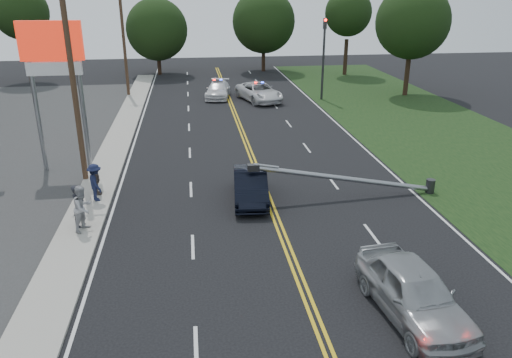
{
  "coord_description": "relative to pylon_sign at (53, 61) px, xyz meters",
  "views": [
    {
      "loc": [
        -3.53,
        -13.59,
        9.64
      ],
      "look_at": [
        -0.81,
        6.68,
        1.7
      ],
      "focal_mm": 35.0,
      "sensor_mm": 36.0,
      "label": 1
    }
  ],
  "objects": [
    {
      "name": "bystander_b",
      "position": [
        2.39,
        -8.13,
        -4.89
      ],
      "size": [
        1.1,
        1.19,
        1.97
      ],
      "primitive_type": "imported",
      "rotation": [
        0.0,
        0.0,
        1.09
      ],
      "color": "#A4A4A8",
      "rests_on": "sidewalk"
    },
    {
      "name": "fallen_streetlight",
      "position": [
        14.69,
        -6.0,
        -5.08
      ],
      "size": [
        9.36,
        0.44,
        1.91
      ],
      "color": "#2D2D30",
      "rests_on": "ground"
    },
    {
      "name": "emergency_a",
      "position": [
        13.11,
        16.2,
        -5.2
      ],
      "size": [
        4.15,
        6.22,
        1.59
      ],
      "primitive_type": "imported",
      "rotation": [
        0.0,
        0.0,
        0.29
      ],
      "color": "silver",
      "rests_on": "ground"
    },
    {
      "name": "centerline_yellow",
      "position": [
        10.5,
        -4.0,
        -5.99
      ],
      "size": [
        0.36,
        80.0,
        0.0
      ],
      "primitive_type": "cube",
      "color": "gold",
      "rests_on": "ground"
    },
    {
      "name": "tree_8",
      "position": [
        24.92,
        28.9,
        0.82
      ],
      "size": [
        5.18,
        5.18,
        9.43
      ],
      "color": "black",
      "rests_on": "ground"
    },
    {
      "name": "grass_verge",
      "position": [
        24.0,
        -4.0,
        -5.99
      ],
      "size": [
        12.0,
        80.0,
        0.01
      ],
      "primitive_type": "cube",
      "color": "black",
      "rests_on": "ground"
    },
    {
      "name": "emergency_b",
      "position": [
        9.56,
        18.04,
        -5.28
      ],
      "size": [
        2.78,
        5.21,
        1.44
      ],
      "primitive_type": "imported",
      "rotation": [
        0.0,
        0.0,
        -0.16
      ],
      "color": "silver",
      "rests_on": "ground"
    },
    {
      "name": "crashed_sedan",
      "position": [
        9.63,
        -5.71,
        -5.26
      ],
      "size": [
        1.9,
        4.57,
        1.47
      ],
      "primitive_type": "imported",
      "rotation": [
        0.0,
        0.0,
        -0.08
      ],
      "color": "black",
      "rests_on": "ground"
    },
    {
      "name": "pylon_sign",
      "position": [
        0.0,
        0.0,
        0.0
      ],
      "size": [
        3.2,
        0.35,
        8.0
      ],
      "color": "gray",
      "rests_on": "ground"
    },
    {
      "name": "tree_7",
      "position": [
        15.95,
        32.73,
        -0.25
      ],
      "size": [
        7.32,
        7.32,
        9.42
      ],
      "color": "black",
      "rests_on": "ground"
    },
    {
      "name": "waiting_sedan",
      "position": [
        13.5,
        -15.32,
        -5.14
      ],
      "size": [
        2.53,
        5.21,
        1.71
      ],
      "primitive_type": "imported",
      "rotation": [
        0.0,
        0.0,
        0.1
      ],
      "color": "#9A9DA1",
      "rests_on": "ground"
    },
    {
      "name": "traffic_signal",
      "position": [
        18.8,
        16.0,
        -1.79
      ],
      "size": [
        0.28,
        0.41,
        7.05
      ],
      "color": "#2D2D30",
      "rests_on": "ground"
    },
    {
      "name": "utility_pole_far",
      "position": [
        1.3,
        20.0,
        -0.91
      ],
      "size": [
        1.6,
        0.28,
        10.0
      ],
      "color": "#382619",
      "rests_on": "ground"
    },
    {
      "name": "tree_9",
      "position": [
        27.12,
        16.9,
        0.61
      ],
      "size": [
        6.61,
        6.61,
        9.93
      ],
      "color": "black",
      "rests_on": "ground"
    },
    {
      "name": "bystander_c",
      "position": [
        2.37,
        -5.03,
        -4.97
      ],
      "size": [
        1.11,
        1.34,
        1.81
      ],
      "primitive_type": "imported",
      "rotation": [
        0.0,
        0.0,
        2.01
      ],
      "color": "#171C3A",
      "rests_on": "sidewalk"
    },
    {
      "name": "bystander_a",
      "position": [
        2.13,
        -7.72,
        -4.96
      ],
      "size": [
        0.62,
        0.77,
        1.84
      ],
      "primitive_type": "imported",
      "rotation": [
        0.0,
        0.0,
        1.26
      ],
      "color": "#24252B",
      "rests_on": "sidewalk"
    },
    {
      "name": "utility_pole_mid",
      "position": [
        1.3,
        -2.0,
        -0.91
      ],
      "size": [
        1.6,
        0.28,
        10.0
      ],
      "color": "#382619",
      "rests_on": "ground"
    },
    {
      "name": "tree_5",
      "position": [
        -9.87,
        29.09,
        1.1
      ],
      "size": [
        5.62,
        5.62,
        9.93
      ],
      "color": "black",
      "rests_on": "ground"
    },
    {
      "name": "bystander_d",
      "position": [
        2.29,
        -4.32,
        -5.11
      ],
      "size": [
        0.43,
        0.92,
        1.54
      ],
      "primitive_type": "imported",
      "rotation": [
        0.0,
        0.0,
        1.63
      ],
      "color": "#534643",
      "rests_on": "sidewalk"
    },
    {
      "name": "ground",
      "position": [
        10.5,
        -14.0,
        -6.0
      ],
      "size": [
        120.0,
        120.0,
        0.0
      ],
      "primitive_type": "plane",
      "color": "black",
      "rests_on": "ground"
    },
    {
      "name": "sidewalk",
      "position": [
        2.1,
        -4.0,
        -5.94
      ],
      "size": [
        1.8,
        70.0,
        0.12
      ],
      "primitive_type": "cube",
      "color": "#A29D92",
      "rests_on": "ground"
    },
    {
      "name": "tree_6",
      "position": [
        3.64,
        31.83,
        -0.97
      ],
      "size": [
        6.87,
        6.87,
        8.47
      ],
      "color": "black",
      "rests_on": "ground"
    }
  ]
}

